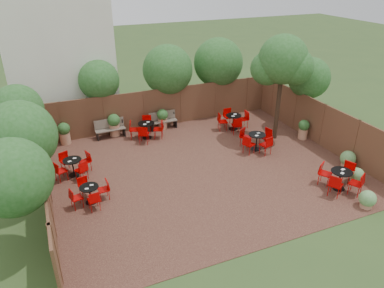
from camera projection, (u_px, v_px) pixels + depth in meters
name	position (u px, v px, depth m)	size (l,w,h in m)	color
ground	(203.00, 169.00, 15.11)	(80.00, 80.00, 0.00)	#354F23
courtyard_paving	(203.00, 169.00, 15.11)	(12.00, 10.00, 0.02)	#381C17
fence_back	(163.00, 107.00, 18.79)	(12.00, 0.08, 2.00)	#4C2C1C
fence_left	(46.00, 179.00, 12.57)	(0.08, 10.00, 2.00)	#4C2C1C
fence_right	(322.00, 125.00, 16.76)	(0.08, 10.00, 2.00)	#4C2C1C
neighbour_building	(58.00, 44.00, 18.36)	(5.00, 4.00, 8.00)	silver
overhang_foliage	(152.00, 88.00, 16.20)	(15.38, 10.70, 2.68)	#20521A
courtyard_tree	(283.00, 63.00, 16.16)	(2.48, 2.38, 4.94)	black
park_bench_left	(110.00, 128.00, 17.70)	(1.45, 0.49, 0.89)	brown
park_bench_right	(163.00, 120.00, 18.65)	(1.41, 0.46, 0.87)	brown
bistro_tables	(201.00, 148.00, 15.83)	(10.64, 8.76, 0.90)	black
planters	(151.00, 125.00, 17.72)	(11.20, 4.48, 1.11)	#AA7455
low_shrubs	(356.00, 175.00, 14.06)	(2.10, 3.08, 0.69)	#AA7455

